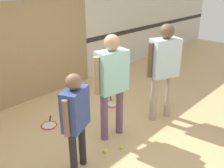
{
  "coord_description": "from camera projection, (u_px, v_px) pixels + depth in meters",
  "views": [
    {
      "loc": [
        -2.67,
        -2.49,
        2.51
      ],
      "look_at": [
        -0.03,
        -0.0,
        0.96
      ],
      "focal_mm": 40.0,
      "sensor_mm": 36.0,
      "label": 1
    }
  ],
  "objects": [
    {
      "name": "ground_plane",
      "position": [
        113.0,
        134.0,
        4.34
      ],
      "size": [
        16.0,
        16.0,
        0.0
      ],
      "primitive_type": "plane",
      "color": "tan"
    },
    {
      "name": "person_student_left",
      "position": [
        76.0,
        114.0,
        3.21
      ],
      "size": [
        0.51,
        0.37,
        1.45
      ],
      "rotation": [
        0.0,
        0.0,
        0.41
      ],
      "color": "#232328",
      "rests_on": "ground_plane"
    },
    {
      "name": "racket_spare_on_floor",
      "position": [
        112.0,
        104.0,
        5.38
      ],
      "size": [
        0.45,
        0.5,
        0.03
      ],
      "rotation": [
        0.0,
        0.0,
        0.89
      ],
      "color": "red",
      "rests_on": "ground_plane"
    },
    {
      "name": "tennis_ball_stray_left",
      "position": [
        105.0,
        151.0,
        3.88
      ],
      "size": [
        0.07,
        0.07,
        0.07
      ],
      "primitive_type": "sphere",
      "color": "#CCE038",
      "rests_on": "ground_plane"
    },
    {
      "name": "person_instructor",
      "position": [
        112.0,
        77.0,
        3.89
      ],
      "size": [
        0.66,
        0.35,
        1.75
      ],
      "rotation": [
        0.0,
        0.0,
        -0.16
      ],
      "color": "#6B4C70",
      "rests_on": "ground_plane"
    },
    {
      "name": "tennis_ball_stray_right",
      "position": [
        165.0,
        109.0,
        5.13
      ],
      "size": [
        0.07,
        0.07,
        0.07
      ],
      "primitive_type": "sphere",
      "color": "#CCE038",
      "rests_on": "ground_plane"
    },
    {
      "name": "wall_panel",
      "position": [
        29.0,
        53.0,
        5.24
      ],
      "size": [
        3.16,
        0.05,
        2.11
      ],
      "color": "#9E7F56",
      "rests_on": "ground_plane"
    },
    {
      "name": "tennis_ball_near_instructor",
      "position": [
        121.0,
        147.0,
        3.97
      ],
      "size": [
        0.07,
        0.07,
        0.07
      ],
      "primitive_type": "sphere",
      "color": "#CCE038",
      "rests_on": "ground_plane"
    },
    {
      "name": "tennis_ball_by_spare_racket",
      "position": [
        114.0,
        102.0,
        5.39
      ],
      "size": [
        0.07,
        0.07,
        0.07
      ],
      "primitive_type": "sphere",
      "color": "#CCE038",
      "rests_on": "ground_plane"
    },
    {
      "name": "racket_second_spare",
      "position": [
        49.0,
        125.0,
        4.6
      ],
      "size": [
        0.42,
        0.47,
        0.03
      ],
      "rotation": [
        0.0,
        0.0,
        0.91
      ],
      "color": "red",
      "rests_on": "ground_plane"
    },
    {
      "name": "person_student_right",
      "position": [
        164.0,
        63.0,
        4.44
      ],
      "size": [
        0.63,
        0.46,
        1.8
      ],
      "rotation": [
        0.0,
        0.0,
        2.72
      ],
      "color": "tan",
      "rests_on": "ground_plane"
    },
    {
      "name": "wall_back",
      "position": [
        32.0,
        25.0,
        5.19
      ],
      "size": [
        16.0,
        0.07,
        3.2
      ],
      "color": "beige",
      "rests_on": "ground_plane"
    }
  ]
}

